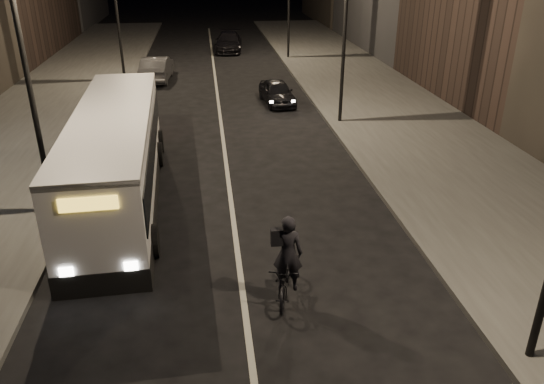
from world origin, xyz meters
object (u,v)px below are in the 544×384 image
object	(u,v)px
streetlight_left_near	(30,39)
car_far	(229,42)
cyclist_on_bicycle	(286,271)
car_mid	(157,69)
car_near	(277,92)
streetlight_right_mid	(340,5)
city_bus	(117,153)

from	to	relation	value
streetlight_left_near	car_far	distance (m)	29.03
cyclist_on_bicycle	car_mid	distance (m)	23.88
car_near	car_mid	bearing A→B (deg)	130.74
cyclist_on_bicycle	car_mid	size ratio (longest dim) A/B	0.50
streetlight_right_mid	car_far	world-z (taller)	streetlight_right_mid
streetlight_right_mid	cyclist_on_bicycle	distance (m)	14.68
city_bus	car_mid	bearing A→B (deg)	87.48
streetlight_right_mid	city_bus	size ratio (longest dim) A/B	0.72
city_bus	car_far	xyz separation A→B (m)	(4.98, 26.98, -0.90)
streetlight_right_mid	city_bus	bearing A→B (deg)	-141.46
car_mid	car_far	bearing A→B (deg)	-113.06
car_mid	car_far	size ratio (longest dim) A/B	0.91
streetlight_left_near	streetlight_right_mid	bearing A→B (deg)	36.88
streetlight_right_mid	car_near	bearing A→B (deg)	119.50
streetlight_right_mid	car_mid	size ratio (longest dim) A/B	1.79
city_bus	car_near	world-z (taller)	city_bus
streetlight_right_mid	car_near	world-z (taller)	streetlight_right_mid
streetlight_left_near	car_far	world-z (taller)	streetlight_left_near
streetlight_left_near	city_bus	xyz separation A→B (m)	(1.73, 0.88, -3.73)
streetlight_left_near	car_far	xyz separation A→B (m)	(6.71, 27.86, -4.64)
city_bus	cyclist_on_bicycle	xyz separation A→B (m)	(4.62, -6.14, -0.87)
city_bus	car_near	distance (m)	12.95
streetlight_right_mid	cyclist_on_bicycle	xyz separation A→B (m)	(-4.31, -13.26, -4.60)
streetlight_right_mid	streetlight_left_near	size ratio (longest dim) A/B	1.00
streetlight_left_near	cyclist_on_bicycle	xyz separation A→B (m)	(6.35, -5.26, -4.60)
car_near	car_far	xyz separation A→B (m)	(-1.75, 15.96, 0.10)
streetlight_left_near	car_mid	xyz separation A→B (m)	(1.73, 18.17, -4.61)
cyclist_on_bicycle	car_near	world-z (taller)	cyclist_on_bicycle
cyclist_on_bicycle	car_far	bearing A→B (deg)	103.32
city_bus	streetlight_right_mid	bearing A→B (deg)	36.03
streetlight_right_mid	car_far	bearing A→B (deg)	101.26
car_mid	car_far	xyz separation A→B (m)	(4.98, 9.69, -0.02)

